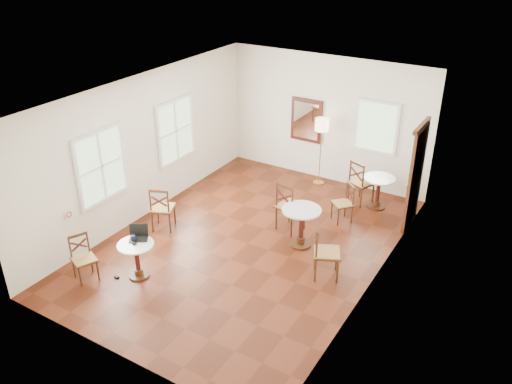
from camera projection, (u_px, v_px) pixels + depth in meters
ground at (248, 243)px, 10.31m from camera, size 7.00×7.00×0.00m
room_shell at (252, 149)px, 9.68m from camera, size 5.02×7.02×3.01m
cafe_table_near at (137, 256)px, 9.17m from camera, size 0.63×0.63×0.67m
cafe_table_mid at (301, 223)px, 10.04m from camera, size 0.75×0.75×0.79m
cafe_table_back at (378, 189)px, 11.42m from camera, size 0.68×0.68×0.72m
chair_near_a at (162, 208)px, 10.59m from camera, size 0.58×0.58×0.96m
chair_near_b at (84, 258)px, 9.11m from camera, size 0.51×0.51×0.84m
chair_mid_a at (290, 206)px, 10.53m from camera, size 0.59×0.59×1.07m
chair_mid_b at (325, 252)px, 9.14m from camera, size 0.62×0.62×1.01m
chair_back_a at (361, 182)px, 11.58m from camera, size 0.61×0.61×1.01m
chair_back_b at (343, 203)px, 10.92m from camera, size 0.54×0.54×0.83m
floor_lamp at (322, 129)px, 12.06m from camera, size 0.32×0.32×1.63m
laptop at (139, 235)px, 9.21m from camera, size 0.42×0.40×0.23m
mouse at (134, 243)px, 9.03m from camera, size 0.12×0.10×0.04m
navy_mug at (133, 238)px, 9.14m from camera, size 0.12×0.08×0.10m
water_glass at (133, 236)px, 9.21m from camera, size 0.05×0.05×0.09m
power_adapter at (117, 277)px, 9.30m from camera, size 0.09×0.05×0.03m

